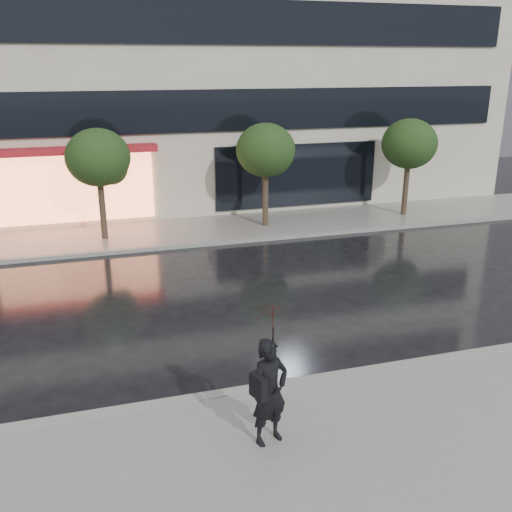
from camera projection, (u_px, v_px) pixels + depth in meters
name	position (u px, v px, depth m)	size (l,w,h in m)	color
ground	(272.00, 364.00, 12.12)	(120.00, 120.00, 0.00)	black
sidewalk_near	(334.00, 458.00, 9.15)	(60.00, 4.50, 0.12)	slate
sidewalk_far	(187.00, 231.00, 21.40)	(60.00, 3.50, 0.12)	slate
curb_near	(287.00, 385.00, 11.19)	(60.00, 0.25, 0.14)	gray
curb_far	(196.00, 244.00, 19.81)	(60.00, 0.25, 0.14)	gray
bg_building_right	(490.00, 34.00, 41.95)	(12.00, 12.00, 16.00)	#4C4C54
tree_mid_west	(100.00, 159.00, 19.48)	(2.20, 2.20, 3.99)	#33261C
tree_mid_east	(267.00, 152.00, 21.10)	(2.20, 2.20, 3.99)	#33261C
tree_far_east	(410.00, 146.00, 22.72)	(2.20, 2.20, 3.99)	#33261C
pedestrian_with_umbrella	(271.00, 361.00, 9.02)	(1.07, 1.08, 2.43)	black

